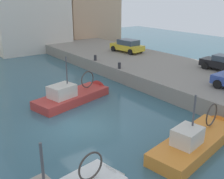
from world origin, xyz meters
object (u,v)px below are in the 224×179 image
Objects in this scene: fishing_boat_orange at (198,144)px; mooring_bollard_north at (95,58)px; mooring_bollard_mid at (119,66)px; fishing_boat_red at (76,98)px; parked_car_yellow at (127,46)px.

fishing_boat_orange is 15.91m from mooring_bollard_north.
fishing_boat_red is at bearing -161.98° from mooring_bollard_mid.
fishing_boat_red is 1.65× the size of parked_car_yellow.
parked_car_yellow is at bearing 14.13° from mooring_bollard_north.
fishing_boat_red is 5.98m from mooring_bollard_mid.
fishing_boat_orange is 19.12m from parked_car_yellow.
fishing_boat_red reaches higher than fishing_boat_orange.
parked_car_yellow is at bearing 61.78° from fishing_boat_orange.
fishing_boat_orange is 9.80m from fishing_boat_red.
parked_car_yellow is 7.57m from mooring_bollard_mid.
mooring_bollard_mid is at bearing 72.26° from fishing_boat_orange.
fishing_boat_orange reaches higher than mooring_bollard_north.
fishing_boat_red reaches higher than parked_car_yellow.
fishing_boat_orange reaches higher than parked_car_yellow.
fishing_boat_orange is 12.93× the size of mooring_bollard_mid.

